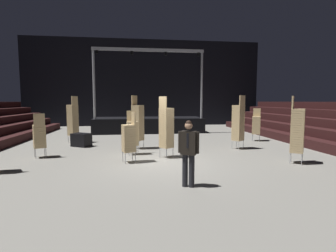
{
  "coord_description": "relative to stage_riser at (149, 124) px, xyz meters",
  "views": [
    {
      "loc": [
        -1.04,
        -9.52,
        2.28
      ],
      "look_at": [
        0.15,
        -0.43,
        1.4
      ],
      "focal_mm": 27.52,
      "sensor_mm": 36.0,
      "label": 1
    }
  ],
  "objects": [
    {
      "name": "man_with_tie",
      "position": [
        0.37,
        -12.61,
        0.39
      ],
      "size": [
        0.55,
        0.38,
        1.78
      ],
      "rotation": [
        0.0,
        0.0,
        2.71
      ],
      "color": "black",
      "rests_on": "ground_plane"
    },
    {
      "name": "chair_stack_front_right",
      "position": [
        -4.41,
        -4.5,
        0.65
      ],
      "size": [
        0.61,
        0.61,
        2.56
      ],
      "rotation": [
        0.0,
        0.0,
        0.94
      ],
      "color": "#B2B5BA",
      "rests_on": "ground_plane"
    },
    {
      "name": "arena_end_wall",
      "position": [
        0.0,
        5.33,
        3.37
      ],
      "size": [
        22.0,
        0.3,
        8.0
      ],
      "primitive_type": "cube",
      "color": "black",
      "rests_on": "ground_plane"
    },
    {
      "name": "chair_stack_rear_centre",
      "position": [
        0.23,
        -8.92,
        0.61
      ],
      "size": [
        0.61,
        0.61,
        2.48
      ],
      "rotation": [
        0.0,
        0.0,
        5.34
      ],
      "color": "#B2B5BA",
      "rests_on": "ground_plane"
    },
    {
      "name": "chair_stack_mid_centre",
      "position": [
        -4.87,
        -8.28,
        0.27
      ],
      "size": [
        0.59,
        0.59,
        1.79
      ],
      "rotation": [
        0.0,
        0.0,
        0.45
      ],
      "color": "#B2B5BA",
      "rests_on": "ground_plane"
    },
    {
      "name": "chair_stack_front_left",
      "position": [
        -0.89,
        -6.79,
        0.65
      ],
      "size": [
        0.62,
        0.62,
        2.56
      ],
      "rotation": [
        0.0,
        0.0,
        4.07
      ],
      "color": "#B2B5BA",
      "rests_on": "ground_plane"
    },
    {
      "name": "chair_stack_aisle_left",
      "position": [
        5.92,
        -5.22,
        0.31
      ],
      "size": [
        0.6,
        0.6,
        1.88
      ],
      "rotation": [
        0.0,
        0.0,
        2.63
      ],
      "color": "#B2B5BA",
      "rests_on": "ground_plane"
    },
    {
      "name": "chair_stack_rear_left",
      "position": [
        4.86,
        -10.55,
        0.61
      ],
      "size": [
        0.62,
        0.62,
        2.48
      ],
      "rotation": [
        0.0,
        0.0,
        4.05
      ],
      "color": "#B2B5BA",
      "rests_on": "ground_plane"
    },
    {
      "name": "ground_plane",
      "position": [
        0.0,
        -9.67,
        -0.68
      ],
      "size": [
        22.0,
        30.0,
        0.1
      ],
      "primitive_type": "cube",
      "color": "gray"
    },
    {
      "name": "chair_stack_mid_right",
      "position": [
        3.89,
        -7.46,
        0.65
      ],
      "size": [
        0.61,
        0.61,
        2.56
      ],
      "rotation": [
        0.0,
        0.0,
        0.58
      ],
      "color": "#B2B5BA",
      "rests_on": "ground_plane"
    },
    {
      "name": "stage_riser",
      "position": [
        0.0,
        0.0,
        0.0
      ],
      "size": [
        7.94,
        2.93,
        5.88
      ],
      "color": "black",
      "rests_on": "ground_plane"
    },
    {
      "name": "equipment_road_case",
      "position": [
        -3.73,
        -5.82,
        -0.3
      ],
      "size": [
        1.08,
        0.98,
        0.67
      ],
      "primitive_type": "cube",
      "rotation": [
        0.0,
        0.0,
        -0.55
      ],
      "color": "black",
      "rests_on": "ground_plane"
    },
    {
      "name": "chair_stack_aisle_right",
      "position": [
        -1.13,
        -8.15,
        0.31
      ],
      "size": [
        0.51,
        0.51,
        1.88
      ],
      "rotation": [
        0.0,
        0.0,
        3.32
      ],
      "color": "#B2B5BA",
      "rests_on": "ground_plane"
    },
    {
      "name": "chair_stack_mid_left",
      "position": [
        -1.25,
        -9.6,
        0.31
      ],
      "size": [
        0.55,
        0.55,
        1.88
      ],
      "rotation": [
        0.0,
        0.0,
        1.87
      ],
      "color": "#B2B5BA",
      "rests_on": "ground_plane"
    }
  ]
}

